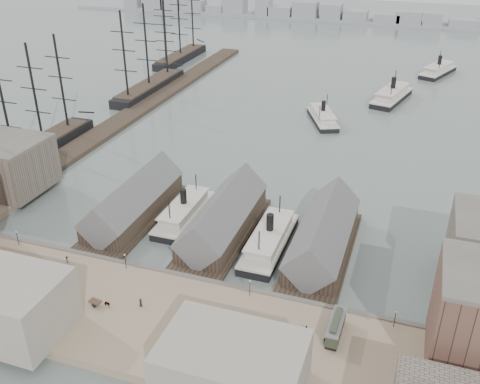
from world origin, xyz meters
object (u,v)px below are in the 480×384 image
at_px(tram, 336,328).
at_px(horse_cart_right, 286,357).
at_px(horse_cart_left, 15,256).
at_px(ferry_docked_west, 184,212).
at_px(horse_cart_center, 102,303).

relative_size(tram, horse_cart_right, 2.06).
height_order(tram, horse_cart_left, tram).
distance_m(ferry_docked_west, horse_cart_center, 41.45).
xyz_separation_m(ferry_docked_west, tram, (47.43, -34.06, 1.53)).
relative_size(ferry_docked_west, horse_cart_left, 5.91).
bearing_deg(ferry_docked_west, horse_cart_left, -130.55).
bearing_deg(horse_cart_right, ferry_docked_west, 36.34).
distance_m(ferry_docked_west, horse_cart_left, 43.99).
xyz_separation_m(horse_cart_left, horse_cart_right, (68.73, -10.26, -0.01)).
height_order(horse_cart_left, horse_cart_right, horse_cart_left).
bearing_deg(horse_cart_left, tram, -52.06).
bearing_deg(tram, horse_cart_center, -169.86).
bearing_deg(horse_cart_left, ferry_docked_west, -2.13).
xyz_separation_m(tram, horse_cart_center, (-47.29, -7.38, -1.00)).
bearing_deg(horse_cart_left, horse_cart_right, -60.07).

